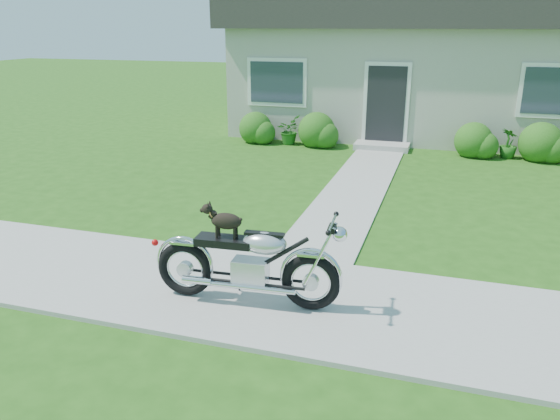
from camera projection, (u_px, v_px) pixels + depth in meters
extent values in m
plane|color=#235114|center=(415.00, 318.00, 6.08)|extent=(80.00, 80.00, 0.00)
cube|color=#9E9B93|center=(415.00, 316.00, 6.07)|extent=(24.00, 2.20, 0.04)
cube|color=#9E9B93|center=(358.00, 186.00, 11.01)|extent=(1.20, 8.00, 0.03)
cube|color=beige|center=(449.00, 81.00, 16.43)|extent=(12.00, 6.00, 3.00)
cube|color=#2D2B28|center=(456.00, 10.00, 15.79)|extent=(12.60, 6.60, 1.00)
cube|color=black|center=(386.00, 107.00, 14.27)|extent=(1.00, 0.06, 2.10)
cube|color=#9E9B93|center=(382.00, 146.00, 14.26)|extent=(1.40, 0.70, 0.16)
cube|color=#2D3847|center=(277.00, 82.00, 14.94)|extent=(1.70, 0.05, 1.30)
cube|color=#2D3847|center=(557.00, 91.00, 12.95)|extent=(1.70, 0.05, 1.30)
sphere|color=#295D18|center=(540.00, 143.00, 12.98)|extent=(1.00, 1.00, 1.00)
sphere|color=#295D18|center=(256.00, 128.00, 15.04)|extent=(0.91, 0.91, 0.91)
sphere|color=#295D18|center=(473.00, 141.00, 13.42)|extent=(0.92, 0.92, 0.92)
sphere|color=#295D18|center=(317.00, 131.00, 14.54)|extent=(0.99, 0.99, 0.99)
imported|color=#1F5A17|center=(288.00, 130.00, 14.82)|extent=(0.68, 0.76, 0.76)
imported|color=#235F1A|center=(509.00, 143.00, 13.24)|extent=(0.58, 0.58, 0.73)
torus|color=black|center=(311.00, 282.00, 6.07)|extent=(0.68, 0.16, 0.67)
torus|color=black|center=(185.00, 269.00, 6.40)|extent=(0.68, 0.16, 0.67)
cube|color=silver|center=(250.00, 272.00, 6.21)|extent=(0.42, 0.27, 0.30)
ellipsoid|color=silver|center=(265.00, 243.00, 6.06)|extent=(0.53, 0.33, 0.26)
cube|color=black|center=(224.00, 241.00, 6.16)|extent=(0.67, 0.31, 0.09)
cube|color=silver|center=(311.00, 254.00, 5.97)|extent=(0.31, 0.16, 0.03)
cube|color=silver|center=(183.00, 242.00, 6.29)|extent=(0.31, 0.16, 0.03)
cylinder|color=silver|center=(332.00, 223.00, 5.79)|extent=(0.07, 0.60, 0.03)
sphere|color=silver|center=(339.00, 234.00, 5.82)|extent=(0.18, 0.18, 0.17)
cylinder|color=silver|center=(247.00, 287.00, 6.13)|extent=(1.10, 0.14, 0.06)
ellipsoid|color=black|center=(226.00, 221.00, 6.08)|extent=(0.37, 0.19, 0.19)
sphere|color=black|center=(207.00, 209.00, 6.09)|extent=(0.12, 0.12, 0.12)
cylinder|color=black|center=(219.00, 229.00, 6.18)|extent=(0.03, 0.03, 0.15)
cylinder|color=black|center=(217.00, 232.00, 6.10)|extent=(0.03, 0.03, 0.15)
cylinder|color=black|center=(237.00, 231.00, 6.14)|extent=(0.03, 0.03, 0.15)
cylinder|color=black|center=(234.00, 234.00, 6.06)|extent=(0.03, 0.03, 0.15)
torus|color=#CE8437|center=(212.00, 214.00, 6.09)|extent=(0.06, 0.10, 0.10)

